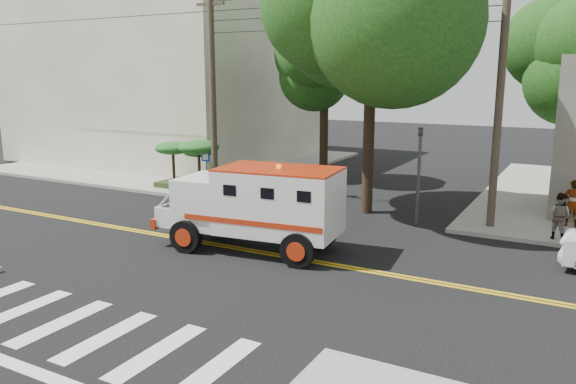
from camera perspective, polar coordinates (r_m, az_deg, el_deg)
The scene contains 13 objects.
ground at distance 17.88m, azimuth -4.06°, elevation -5.92°, with size 100.00×100.00×0.00m, color black.
sidewalk_nw at distance 36.32m, azimuth -10.56°, elevation 3.10°, with size 17.00×17.00×0.15m, color gray.
building_left at distance 38.36m, azimuth -11.78°, elevation 11.12°, with size 16.00×14.00×10.00m, color #B0AB90.
utility_pole_left at distance 25.17m, azimuth -7.65°, elevation 9.56°, with size 0.28×0.28×9.00m, color #382D23.
utility_pole_right at distance 20.74m, azimuth 20.67°, elevation 8.47°, with size 0.28×0.28×9.00m, color #382D23.
tree_main at distance 21.85m, azimuth 9.37°, elevation 16.28°, with size 6.08×5.70×9.85m.
tree_left at distance 28.69m, azimuth 4.16°, elevation 12.35°, with size 4.48×4.20×7.70m.
traffic_signal at distance 20.89m, azimuth 13.19°, elevation 2.65°, with size 0.15×0.18×3.60m.
accessibility_sign at distance 25.97m, azimuth -8.30°, elevation 2.66°, with size 0.45×0.10×2.02m.
palm_planter at distance 27.03m, azimuth -9.85°, elevation 3.56°, with size 3.52×2.63×2.36m.
armored_truck at distance 17.49m, azimuth -3.22°, elevation -1.14°, with size 6.07×2.91×2.67m.
pedestrian_a at distance 22.23m, azimuth 26.94°, elevation -1.03°, with size 0.61×0.40×1.68m, color gray.
pedestrian_b at distance 20.33m, azimuth 25.83°, elevation -2.21°, with size 0.76×0.59×1.56m, color gray.
Camera 1 is at (9.24, -14.31, 5.42)m, focal length 35.00 mm.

